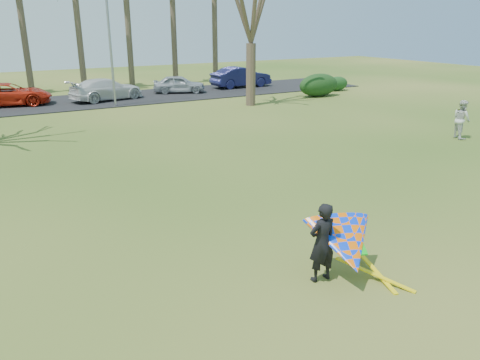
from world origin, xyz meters
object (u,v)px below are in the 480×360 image
bare_tree_right (251,0)px  car_2 (9,94)px  streetlight (112,36)px  car_4 (179,84)px  car_5 (241,77)px  pedestrian_a (461,119)px  kite_flyer (343,244)px  car_3 (107,89)px

bare_tree_right → car_2: bare_tree_right is taller
bare_tree_right → streetlight: bare_tree_right is taller
bare_tree_right → streetlight: size_ratio=1.15×
bare_tree_right → car_4: 9.61m
car_2 → car_5: size_ratio=1.04×
bare_tree_right → pedestrian_a: bare_tree_right is taller
streetlight → car_5: (11.62, 3.85, -3.57)m
kite_flyer → car_4: bearing=74.2°
kite_flyer → pedestrian_a: bearing=27.5°
car_2 → car_5: bearing=-78.6°
car_3 → kite_flyer: size_ratio=2.16×
car_2 → car_3: car_3 is taller
streetlight → kite_flyer: 24.46m
streetlight → bare_tree_right: bearing=-27.0°
streetlight → kite_flyer: bearing=-94.7°
bare_tree_right → car_5: bearing=64.3°
car_2 → kite_flyer: kite_flyer is taller
pedestrian_a → car_3: bearing=50.2°
car_3 → car_2: bearing=67.5°
car_5 → pedestrian_a: (0.06, -20.84, 0.02)m
streetlight → kite_flyer: size_ratio=3.35×
streetlight → car_3: streetlight is taller
bare_tree_right → pedestrian_a: bearing=-73.5°
streetlight → car_3: (0.01, 2.62, -3.66)m
bare_tree_right → car_5: 10.39m
streetlight → car_2: size_ratio=1.52×
car_4 → car_5: (5.82, 0.49, 0.17)m
car_2 → pedestrian_a: pedestrian_a is taller
streetlight → pedestrian_a: 20.93m
bare_tree_right → car_4: bearing=105.5°
car_2 → car_4: car_2 is taller
car_2 → car_4: 11.97m
pedestrian_a → kite_flyer: 15.42m
streetlight → pedestrian_a: streetlight is taller
pedestrian_a → car_2: bearing=60.5°
car_3 → pedestrian_a: bearing=-163.5°
car_4 → car_5: size_ratio=0.77×
bare_tree_right → kite_flyer: 23.10m
bare_tree_right → car_2: size_ratio=1.75×
bare_tree_right → car_4: size_ratio=2.34×
car_3 → car_5: car_5 is taller
streetlight → car_5: streetlight is taller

